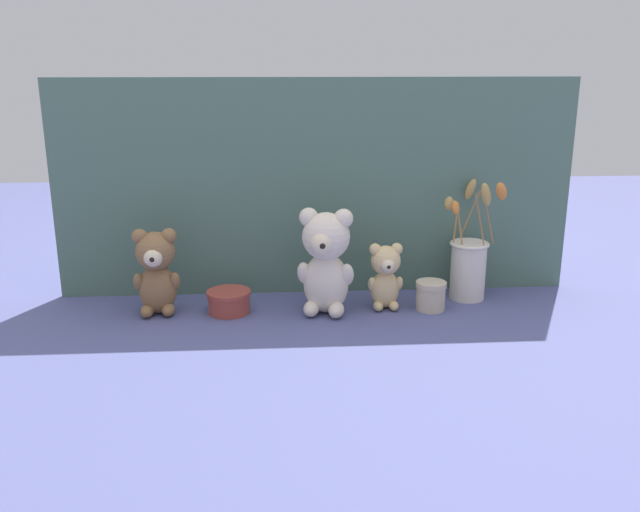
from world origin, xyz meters
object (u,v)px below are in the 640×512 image
teddy_bear_large (326,259)px  decorative_tin_tall (229,301)px  decorative_tin_short (431,295)px  flower_vase (469,262)px  teddy_bear_medium (156,270)px  teddy_bear_small (385,275)px

teddy_bear_large → decorative_tin_tall: teddy_bear_large is taller
teddy_bear_large → decorative_tin_short: (0.27, 0.00, -0.10)m
decorative_tin_tall → teddy_bear_large: bearing=-3.8°
teddy_bear_large → flower_vase: flower_vase is taller
teddy_bear_medium → decorative_tin_tall: (0.18, -0.01, -0.09)m
decorative_tin_tall → decorative_tin_short: 0.52m
flower_vase → teddy_bear_medium: bearing=-175.9°
decorative_tin_tall → decorative_tin_short: decorative_tin_short is taller
teddy_bear_medium → decorative_tin_short: teddy_bear_medium is taller
flower_vase → teddy_bear_large: bearing=-168.2°
teddy_bear_large → teddy_bear_small: size_ratio=1.56×
teddy_bear_large → flower_vase: bearing=11.8°
teddy_bear_medium → decorative_tin_short: 0.70m
teddy_bear_medium → teddy_bear_small: (0.58, -0.00, -0.03)m
teddy_bear_large → flower_vase: 0.40m
teddy_bear_large → teddy_bear_medium: bearing=177.0°
decorative_tin_tall → teddy_bear_small: bearing=0.8°
teddy_bear_large → teddy_bear_medium: size_ratio=1.22×
teddy_bear_medium → decorative_tin_short: (0.70, -0.02, -0.08)m
decorative_tin_tall → decorative_tin_short: bearing=-1.3°
flower_vase → teddy_bear_small: bearing=-165.8°
teddy_bear_large → teddy_bear_medium: teddy_bear_large is taller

